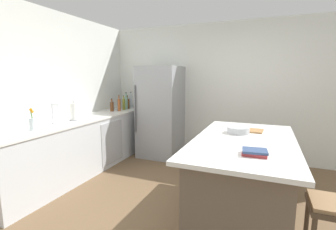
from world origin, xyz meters
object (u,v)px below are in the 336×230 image
at_px(olive_oil_bottle, 124,104).
at_px(hot_sauce_bottle, 119,106).
at_px(refrigerator, 161,112).
at_px(paper_towel_roll, 74,112).
at_px(gin_bottle, 126,102).
at_px(syrup_bottle, 112,106).
at_px(soda_bottle, 131,101).
at_px(flower_vase, 32,123).
at_px(cutting_board, 250,130).
at_px(mixing_bowl, 238,130).
at_px(whiskey_bottle, 127,103).
at_px(kitchen_island, 242,178).
at_px(bar_stool, 334,217).
at_px(vinegar_bottle, 119,105).
at_px(sink_faucet, 53,113).
at_px(cookbook_stack, 255,152).

bearing_deg(olive_oil_bottle, hot_sauce_bottle, -124.04).
relative_size(refrigerator, paper_towel_roll, 5.71).
bearing_deg(gin_bottle, paper_towel_roll, -92.19).
bearing_deg(syrup_bottle, soda_bottle, 79.92).
distance_m(flower_vase, syrup_bottle, 1.83).
relative_size(flower_vase, olive_oil_bottle, 0.98).
bearing_deg(cutting_board, refrigerator, 145.45).
bearing_deg(mixing_bowl, whiskey_bottle, 149.20).
xyz_separation_m(olive_oil_bottle, cutting_board, (2.55, -1.10, -0.10)).
distance_m(kitchen_island, refrigerator, 2.45).
bearing_deg(whiskey_bottle, bar_stool, -36.13).
height_order(flower_vase, vinegar_bottle, vinegar_bottle).
relative_size(syrup_bottle, mixing_bowl, 0.96).
distance_m(soda_bottle, gin_bottle, 0.17).
bearing_deg(sink_faucet, bar_stool, -8.94).
bearing_deg(kitchen_island, flower_vase, -167.67).
height_order(whiskey_bottle, mixing_bowl, whiskey_bottle).
bearing_deg(gin_bottle, sink_faucet, -93.41).
distance_m(flower_vase, paper_towel_roll, 0.78).
xyz_separation_m(refrigerator, mixing_bowl, (1.65, -1.39, 0.06)).
height_order(refrigerator, vinegar_bottle, refrigerator).
height_order(flower_vase, cookbook_stack, flower_vase).
bearing_deg(kitchen_island, hot_sauce_bottle, 150.40).
relative_size(bar_stool, mixing_bowl, 2.51).
bearing_deg(refrigerator, soda_bottle, 168.03).
distance_m(bar_stool, gin_bottle, 4.03).
xyz_separation_m(paper_towel_roll, cutting_board, (2.61, 0.23, -0.12)).
bearing_deg(sink_faucet, syrup_bottle, 89.26).
bearing_deg(bar_stool, gin_bottle, 144.64).
bearing_deg(cookbook_stack, syrup_bottle, 146.87).
xyz_separation_m(flower_vase, mixing_bowl, (2.44, 0.83, -0.06)).
height_order(gin_bottle, syrup_bottle, gin_bottle).
height_order(kitchen_island, flower_vase, flower_vase).
bearing_deg(mixing_bowl, cutting_board, 55.51).
relative_size(gin_bottle, cutting_board, 1.07).
bearing_deg(flower_vase, kitchen_island, 12.33).
bearing_deg(mixing_bowl, soda_bottle, 147.29).
bearing_deg(mixing_bowl, paper_towel_roll, -178.79).
bearing_deg(gin_bottle, whiskey_bottle, 105.69).
bearing_deg(cookbook_stack, paper_towel_roll, 164.68).
xyz_separation_m(hot_sauce_bottle, cookbook_stack, (2.71, -1.99, -0.06)).
height_order(refrigerator, bar_stool, refrigerator).
distance_m(paper_towel_roll, cookbook_stack, 2.82).
bearing_deg(mixing_bowl, bar_stool, -48.53).
xyz_separation_m(paper_towel_roll, vinegar_bottle, (0.08, 1.14, -0.01)).
relative_size(soda_bottle, syrup_bottle, 1.38).
distance_m(whiskey_bottle, gin_bottle, 0.09).
height_order(paper_towel_roll, whiskey_bottle, paper_towel_roll).
bearing_deg(cookbook_stack, cutting_board, 96.34).
bearing_deg(hot_sauce_bottle, olive_oil_bottle, 55.96).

